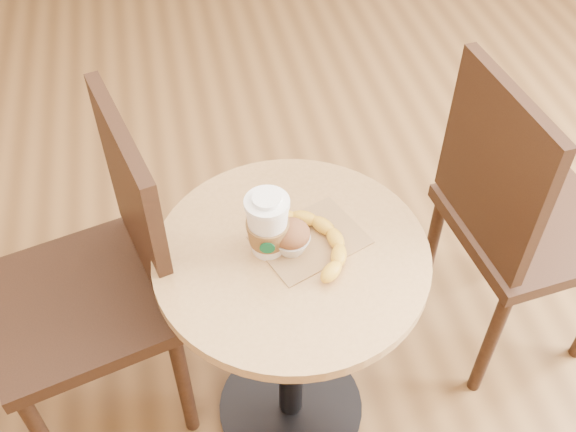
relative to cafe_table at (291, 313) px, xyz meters
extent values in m
plane|color=brown|center=(-0.02, -0.03, -0.51)|extent=(7.00, 7.00, 0.00)
cylinder|color=black|center=(0.00, 0.00, -0.50)|extent=(0.44, 0.44, 0.02)
cylinder|color=black|center=(0.00, 0.00, -0.14)|extent=(0.07, 0.07, 0.72)
cylinder|color=tan|center=(0.00, 0.00, 0.22)|extent=(0.64, 0.64, 0.03)
cube|color=black|center=(-0.54, 0.15, 0.00)|extent=(0.55, 0.55, 0.05)
cylinder|color=black|center=(-0.77, 0.29, -0.26)|extent=(0.04, 0.04, 0.51)
cylinder|color=black|center=(-0.40, 0.38, -0.26)|extent=(0.04, 0.04, 0.51)
cylinder|color=black|center=(-0.30, 0.01, -0.26)|extent=(0.04, 0.04, 0.51)
cube|color=black|center=(-0.34, 0.20, 0.28)|extent=(0.14, 0.42, 0.47)
cube|color=black|center=(0.75, 0.17, -0.01)|extent=(0.49, 0.49, 0.04)
cylinder|color=black|center=(0.92, 0.38, -0.26)|extent=(0.04, 0.04, 0.50)
cylinder|color=black|center=(0.59, -0.04, -0.26)|extent=(0.04, 0.04, 0.50)
cylinder|color=black|center=(0.54, 0.33, -0.26)|extent=(0.04, 0.04, 0.50)
cube|color=black|center=(0.55, 0.14, 0.27)|extent=(0.08, 0.42, 0.47)
cube|color=#A07A4D|center=(0.05, 0.03, 0.24)|extent=(0.29, 0.26, 0.00)
cylinder|color=white|center=(-0.05, 0.02, 0.39)|extent=(0.10, 0.10, 0.01)
cylinder|color=white|center=(-0.05, 0.02, 0.40)|extent=(0.06, 0.06, 0.01)
cylinder|color=#08542E|center=(-0.06, -0.03, 0.30)|extent=(0.03, 0.01, 0.03)
ellipsoid|color=brown|center=(0.00, 0.01, 0.29)|extent=(0.09, 0.09, 0.06)
ellipsoid|color=beige|center=(0.00, 0.01, 0.31)|extent=(0.03, 0.03, 0.02)
camera|label=1|loc=(-0.22, -0.98, 1.42)|focal=42.00mm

